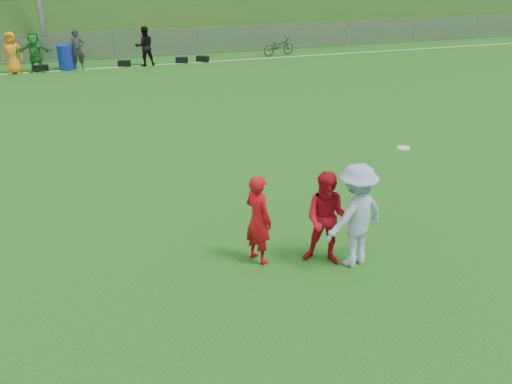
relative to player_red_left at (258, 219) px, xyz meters
name	(u,v)px	position (x,y,z in m)	size (l,w,h in m)	color
ground	(223,281)	(-0.75, -0.47, -0.79)	(120.00, 120.00, 0.00)	#145C13
sideline_far	(119,67)	(-0.75, 17.53, -0.78)	(60.00, 0.10, 0.01)	white
fence	(114,45)	(-0.75, 19.53, -0.14)	(58.00, 0.06, 1.30)	gray
berm	(97,3)	(-0.75, 30.53, 0.71)	(120.00, 18.00, 3.00)	#205317
spectator_row	(50,51)	(-3.53, 17.53, 0.06)	(7.94, 0.70, 1.69)	#B1150C
gear_bags	(139,63)	(0.16, 17.63, -0.66)	(7.57, 0.53, 0.26)	black
player_red_left	(258,219)	(0.00, 0.00, 0.00)	(0.57, 0.38, 1.57)	#B50C12
player_red_center	(328,219)	(1.08, -0.41, 0.04)	(0.80, 0.62, 1.65)	red
player_blue	(356,216)	(1.52, -0.59, 0.12)	(1.17, 0.67, 1.81)	#9CB5D9
frisbee	(403,148)	(3.44, 1.20, 0.50)	(0.26, 0.26, 0.02)	white
recycling_bin	(66,57)	(-2.90, 17.73, -0.27)	(0.69, 0.69, 1.03)	#0E2798
bicycle	(279,46)	(6.87, 18.07, -0.35)	(0.58, 1.65, 0.87)	#28292B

